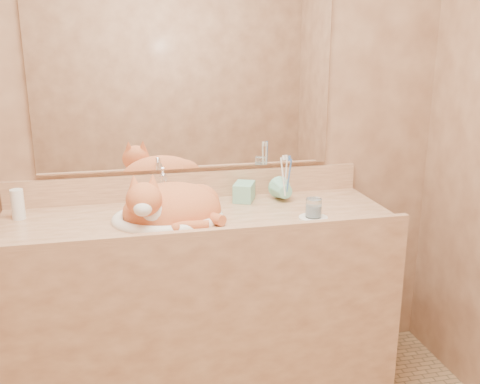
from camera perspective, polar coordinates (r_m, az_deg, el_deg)
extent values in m
cube|color=brown|center=(2.39, -5.69, 8.71)|extent=(2.40, 0.02, 2.50)
cube|color=brown|center=(0.55, 24.21, -18.01)|extent=(2.40, 0.02, 2.50)
cube|color=white|center=(2.36, -5.75, 12.04)|extent=(1.30, 0.02, 0.80)
imported|color=#7DC8AA|center=(2.32, 0.16, 0.82)|extent=(0.11, 0.11, 0.18)
imported|color=#7DC8AA|center=(2.36, 4.91, -0.12)|extent=(0.11, 0.11, 0.10)
cylinder|color=white|center=(2.17, 7.82, -2.78)|extent=(0.12, 0.12, 0.01)
cylinder|color=white|center=(2.16, 7.86, -1.69)|extent=(0.06, 0.06, 0.08)
cylinder|color=white|center=(2.32, -22.63, -1.22)|extent=(0.05, 0.05, 0.12)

